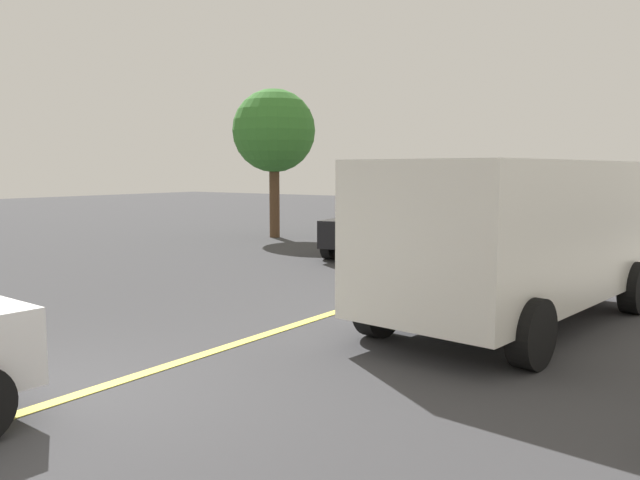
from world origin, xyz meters
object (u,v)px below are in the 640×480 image
(car_red_crossing, at_px, (637,228))
(tree_left_verge, at_px, (274,132))
(white_van, at_px, (517,231))
(car_black_approaching, at_px, (387,222))

(car_red_crossing, bearing_deg, tree_left_verge, 92.25)
(white_van, xyz_separation_m, car_black_approaching, (5.43, 5.05, -0.47))
(white_van, distance_m, car_black_approaching, 7.43)
(car_red_crossing, height_order, tree_left_verge, tree_left_verge)
(white_van, height_order, car_black_approaching, white_van)
(white_van, xyz_separation_m, car_red_crossing, (7.29, -0.29, -0.48))
(tree_left_verge, bearing_deg, white_van, -125.03)
(car_black_approaching, bearing_deg, car_red_crossing, -70.72)
(car_black_approaching, distance_m, car_red_crossing, 5.66)
(white_van, distance_m, tree_left_verge, 12.17)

